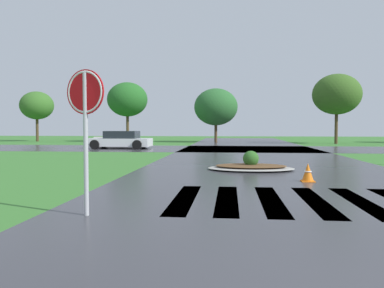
{
  "coord_description": "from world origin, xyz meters",
  "views": [
    {
      "loc": [
        -1.29,
        -2.7,
        1.52
      ],
      "look_at": [
        -2.78,
        12.29,
        0.85
      ],
      "focal_mm": 35.96,
      "sensor_mm": 36.0,
      "label": 1
    }
  ],
  "objects_px": {
    "traffic_cone": "(308,173)",
    "car_blue_compact": "(120,140)",
    "drainage_pipe_stack": "(116,142)",
    "median_island": "(251,166)",
    "stop_sign": "(85,107)"
  },
  "relations": [
    {
      "from": "car_blue_compact",
      "to": "traffic_cone",
      "type": "height_order",
      "value": "car_blue_compact"
    },
    {
      "from": "stop_sign",
      "to": "car_blue_compact",
      "type": "bearing_deg",
      "value": 122.39
    },
    {
      "from": "median_island",
      "to": "car_blue_compact",
      "type": "height_order",
      "value": "car_blue_compact"
    },
    {
      "from": "car_blue_compact",
      "to": "median_island",
      "type": "bearing_deg",
      "value": 123.71
    },
    {
      "from": "drainage_pipe_stack",
      "to": "traffic_cone",
      "type": "relative_size",
      "value": 6.92
    },
    {
      "from": "stop_sign",
      "to": "median_island",
      "type": "bearing_deg",
      "value": 84.33
    },
    {
      "from": "stop_sign",
      "to": "median_island",
      "type": "height_order",
      "value": "stop_sign"
    },
    {
      "from": "drainage_pipe_stack",
      "to": "traffic_cone",
      "type": "height_order",
      "value": "drainage_pipe_stack"
    },
    {
      "from": "median_island",
      "to": "car_blue_compact",
      "type": "bearing_deg",
      "value": 123.58
    },
    {
      "from": "median_island",
      "to": "drainage_pipe_stack",
      "type": "distance_m",
      "value": 17.99
    },
    {
      "from": "traffic_cone",
      "to": "car_blue_compact",
      "type": "bearing_deg",
      "value": 122.46
    },
    {
      "from": "median_island",
      "to": "car_blue_compact",
      "type": "xyz_separation_m",
      "value": [
        -8.42,
        12.67,
        0.45
      ]
    },
    {
      "from": "stop_sign",
      "to": "car_blue_compact",
      "type": "height_order",
      "value": "stop_sign"
    },
    {
      "from": "stop_sign",
      "to": "traffic_cone",
      "type": "relative_size",
      "value": 4.8
    },
    {
      "from": "car_blue_compact",
      "to": "drainage_pipe_stack",
      "type": "distance_m",
      "value": 2.82
    }
  ]
}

